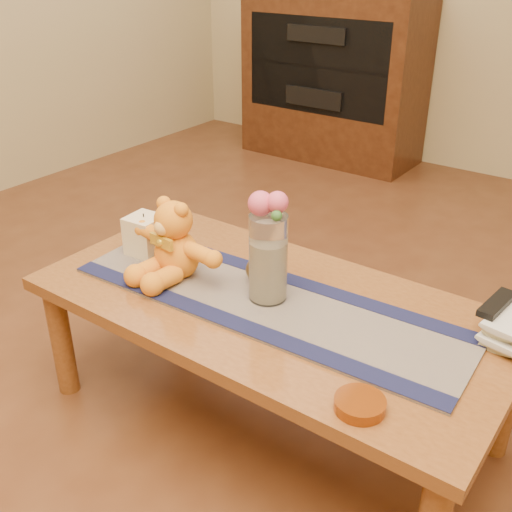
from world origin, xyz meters
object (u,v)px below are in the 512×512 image
Objects in this scene: book_bottom at (493,326)px; amber_dish at (360,404)px; tv_remote at (497,304)px; pillar_candle at (145,235)px; bronze_ball at (258,270)px; teddy_bear at (176,239)px; glass_vase at (268,258)px.

book_bottom is 0.52m from amber_dish.
amber_dish is (-0.14, -0.49, -0.07)m from tv_remote.
pillar_candle is 0.80× the size of tv_remote.
bronze_ball is 0.69m from book_bottom.
book_bottom is at bearing 12.50° from pillar_candle.
teddy_bear reaches higher than tv_remote.
teddy_bear is 0.27m from bronze_ball.
pillar_candle is 0.42m from bronze_ball.
pillar_candle is at bearing -161.90° from tv_remote.
book_bottom is 0.08m from tv_remote.
bronze_ball is (0.41, 0.07, -0.03)m from pillar_candle.
pillar_candle is (-0.18, 0.04, -0.05)m from teddy_bear.
bronze_ball reaches higher than book_bottom.
book_bottom is (0.89, 0.28, -0.11)m from teddy_bear.
amber_dish is (0.44, -0.26, -0.12)m from glass_vase.
teddy_bear is 2.15× the size of tv_remote.
pillar_candle is 0.49× the size of glass_vase.
tv_remote is (0.89, 0.27, -0.04)m from teddy_bear.
glass_vase is at bearing 0.18° from pillar_candle.
amber_dish is (0.75, -0.22, -0.11)m from teddy_bear.
book_bottom is at bearing 22.17° from glass_vase.
pillar_candle is at bearing -164.40° from book_bottom.
pillar_candle reaches higher than tv_remote.
teddy_bear reaches higher than pillar_candle.
teddy_bear is at bearing -157.04° from tv_remote.
book_bottom is at bearing 73.78° from amber_dish.
bronze_ball is 0.68m from tv_remote.
teddy_bear is at bearing 163.80° from amber_dish.
pillar_candle is 1.70× the size of bronze_ball.
tv_remote is (0.66, 0.16, 0.04)m from bronze_ball.
book_bottom is (1.07, 0.24, -0.06)m from pillar_candle.
tv_remote is 1.37× the size of amber_dish.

